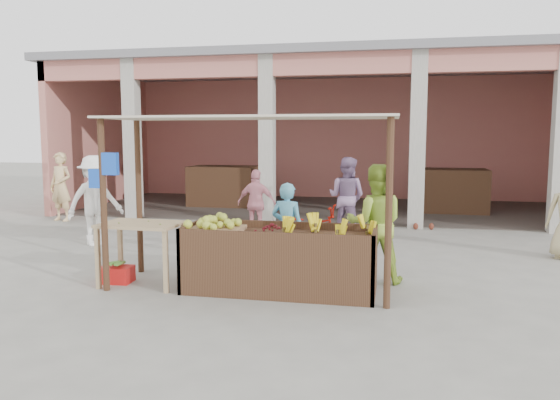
% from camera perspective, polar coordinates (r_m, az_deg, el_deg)
% --- Properties ---
extents(ground, '(60.00, 60.00, 0.00)m').
position_cam_1_polar(ground, '(7.71, -3.72, -9.27)').
color(ground, slate).
rests_on(ground, ground).
extents(market_building, '(14.40, 6.40, 4.20)m').
position_cam_1_polar(market_building, '(16.19, 5.01, 8.80)').
color(market_building, tan).
rests_on(market_building, ground).
extents(fruit_stall, '(2.60, 0.95, 0.80)m').
position_cam_1_polar(fruit_stall, '(7.50, -0.04, -6.56)').
color(fruit_stall, '#482F1D').
rests_on(fruit_stall, ground).
extents(stall_awning, '(4.09, 1.35, 2.39)m').
position_cam_1_polar(stall_awning, '(7.47, -3.82, 5.59)').
color(stall_awning, '#482F1D').
rests_on(stall_awning, ground).
extents(banana_heap, '(1.20, 0.66, 0.22)m').
position_cam_1_polar(banana_heap, '(7.29, 4.63, -2.88)').
color(banana_heap, yellow).
rests_on(banana_heap, fruit_stall).
extents(melon_tray, '(0.78, 0.67, 0.21)m').
position_cam_1_polar(melon_tray, '(7.60, -6.97, -2.61)').
color(melon_tray, '#98714E').
rests_on(melon_tray, fruit_stall).
extents(berry_heap, '(0.48, 0.39, 0.15)m').
position_cam_1_polar(berry_heap, '(7.45, -0.86, -2.92)').
color(berry_heap, maroon).
rests_on(berry_heap, fruit_stall).
extents(side_table, '(1.13, 0.77, 0.90)m').
position_cam_1_polar(side_table, '(8.00, -14.31, -3.34)').
color(side_table, tan).
rests_on(side_table, ground).
extents(papaya_pile, '(0.78, 0.44, 0.22)m').
position_cam_1_polar(papaya_pile, '(7.96, -14.36, -1.54)').
color(papaya_pile, '#58902F').
rests_on(papaya_pile, side_table).
extents(red_crate, '(0.47, 0.35, 0.23)m').
position_cam_1_polar(red_crate, '(8.35, -16.72, -7.45)').
color(red_crate, red).
rests_on(red_crate, ground).
extents(plantain_bundle, '(0.33, 0.23, 0.07)m').
position_cam_1_polar(plantain_bundle, '(8.32, -16.75, -6.45)').
color(plantain_bundle, '#549134').
rests_on(plantain_bundle, red_crate).
extents(produce_sacks, '(0.78, 0.49, 0.59)m').
position_cam_1_polar(produce_sacks, '(12.73, 14.80, -1.70)').
color(produce_sacks, maroon).
rests_on(produce_sacks, ground).
extents(vendor_blue, '(0.63, 0.51, 1.51)m').
position_cam_1_polar(vendor_blue, '(8.39, 0.76, -2.65)').
color(vendor_blue, '#54AACD').
rests_on(vendor_blue, ground).
extents(vendor_green, '(0.91, 0.58, 1.81)m').
position_cam_1_polar(vendor_green, '(8.01, 9.93, -2.11)').
color(vendor_green, '#96B937').
rests_on(vendor_green, ground).
extents(motorcycle, '(0.75, 1.85, 0.94)m').
position_cam_1_polar(motorcycle, '(9.73, 2.80, -3.02)').
color(motorcycle, '#A31207').
rests_on(motorcycle, ground).
extents(shopper_a, '(1.17, 1.34, 1.88)m').
position_cam_1_polar(shopper_a, '(11.13, -18.77, 0.30)').
color(shopper_a, white).
rests_on(shopper_a, ground).
extents(shopper_b, '(0.92, 0.52, 1.52)m').
position_cam_1_polar(shopper_b, '(11.41, -2.46, -0.11)').
color(shopper_b, pink).
rests_on(shopper_b, ground).
extents(shopper_e, '(0.74, 0.62, 1.78)m').
position_cam_1_polar(shopper_e, '(14.59, -21.93, 1.44)').
color(shopper_e, '#E8C081').
rests_on(shopper_e, ground).
extents(shopper_f, '(1.01, 0.78, 1.83)m').
position_cam_1_polar(shopper_f, '(11.57, 6.98, 0.72)').
color(shopper_f, gray).
rests_on(shopper_f, ground).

